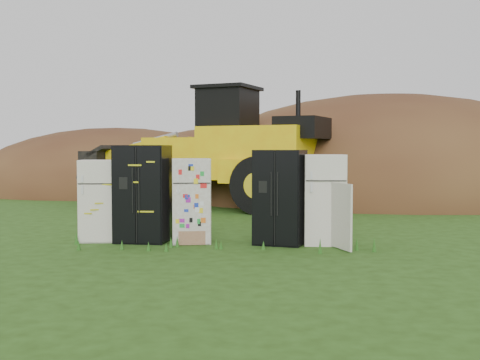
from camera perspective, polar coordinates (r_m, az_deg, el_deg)
The scene contains 10 objects.
ground at distance 12.40m, azimuth -2.57°, elevation -5.95°, with size 120.00×120.00×0.00m, color #264412.
fridge_leftmost at distance 12.88m, azimuth -13.24°, elevation -1.90°, with size 0.75×0.72×1.69m, color silver, non-canonical shape.
fridge_black_side at distance 12.57m, azimuth -9.21°, elevation -1.28°, with size 1.04×0.82×2.00m, color black, non-canonical shape.
fridge_sticker at distance 12.35m, azimuth -4.66°, elevation -1.96°, with size 0.77×0.71×1.73m, color silver, non-canonical shape.
fridge_black_right at distance 12.14m, azimuth 3.82°, elevation -1.63°, with size 0.95×0.79×1.90m, color black, non-canonical shape.
fridge_open_door at distance 12.24m, azimuth 7.98°, elevation -1.83°, with size 0.82×0.76×1.81m, color silver, non-canonical shape.
wheel_loader at distance 19.90m, azimuth -3.73°, elevation 3.10°, with size 8.12×3.29×3.93m, color yellow, non-canonical shape.
dirt_mound_right at distance 24.42m, azimuth 13.63°, elevation -1.61°, with size 17.25×12.65×8.11m, color #462416.
dirt_mound_left at distance 27.67m, azimuth -11.63°, elevation -1.06°, with size 13.65×10.23×5.73m, color #462416.
dirt_mound_back at distance 30.48m, azimuth 0.87°, elevation -0.63°, with size 16.19×10.79×6.16m, color #462416.
Camera 1 is at (1.67, -12.14, 1.93)m, focal length 45.00 mm.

